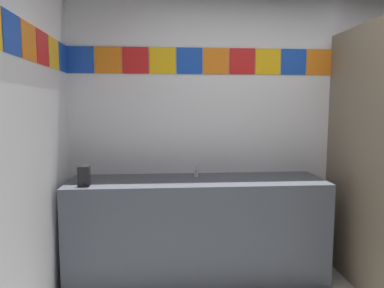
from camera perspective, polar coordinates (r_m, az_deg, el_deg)
wall_back at (r=3.43m, az=11.99°, el=4.12°), size 3.70×0.09×2.79m
vanity_counter at (r=3.16m, az=0.85°, el=-13.63°), size 2.21×0.59×0.88m
faucet_center at (r=3.11m, az=0.72°, el=-4.58°), size 0.04×0.10×0.14m
soap_dispenser at (r=2.91m, az=-17.36°, el=-5.10°), size 0.09×0.09×0.16m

